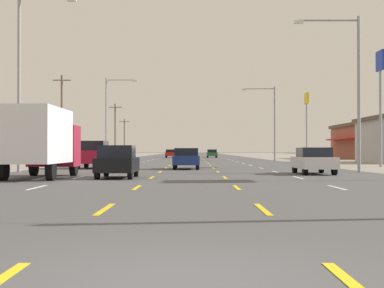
{
  "coord_description": "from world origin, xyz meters",
  "views": [
    {
      "loc": [
        0.18,
        -5.97,
        1.31
      ],
      "look_at": [
        -0.03,
        67.1,
        2.09
      ],
      "focal_mm": 54.84,
      "sensor_mm": 36.0,
      "label": 1
    }
  ],
  "objects_px": {
    "sedan_inner_left_farthest": "(172,153)",
    "streetlight_left_row_1": "(111,113)",
    "sedan_far_right_mid": "(315,160)",
    "suv_far_left_far": "(95,154)",
    "sedan_inner_right_farther": "(214,153)",
    "streetlight_right_row_0": "(354,82)",
    "box_truck_far_left_nearest": "(42,139)",
    "streetlight_left_row_0": "(26,71)",
    "pole_sign_right_row_2": "(308,110)",
    "streetlight_right_row_1": "(273,118)",
    "sedan_center_turn_midfar": "(188,158)",
    "hatchback_inner_left_near": "(119,161)",
    "pole_sign_right_row_1": "(382,82)",
    "sedan_center_turn_distant_a": "(192,153)"
  },
  "relations": [
    {
      "from": "sedan_inner_left_farthest",
      "to": "streetlight_left_row_1",
      "type": "distance_m",
      "value": 34.51
    },
    {
      "from": "sedan_far_right_mid",
      "to": "suv_far_left_far",
      "type": "relative_size",
      "value": 0.92
    },
    {
      "from": "sedan_far_right_mid",
      "to": "sedan_inner_right_farther",
      "type": "distance_m",
      "value": 71.15
    },
    {
      "from": "sedan_far_right_mid",
      "to": "streetlight_right_row_0",
      "type": "height_order",
      "value": "streetlight_right_row_0"
    },
    {
      "from": "box_truck_far_left_nearest",
      "to": "streetlight_left_row_0",
      "type": "height_order",
      "value": "streetlight_left_row_0"
    },
    {
      "from": "pole_sign_right_row_2",
      "to": "streetlight_right_row_1",
      "type": "xyz_separation_m",
      "value": [
        -5.51,
        -6.3,
        -1.38
      ]
    },
    {
      "from": "sedan_far_right_mid",
      "to": "streetlight_right_row_1",
      "type": "xyz_separation_m",
      "value": [
        2.81,
        38.09,
        4.48
      ]
    },
    {
      "from": "suv_far_left_far",
      "to": "sedan_center_turn_midfar",
      "type": "bearing_deg",
      "value": -14.5
    },
    {
      "from": "box_truck_far_left_nearest",
      "to": "hatchback_inner_left_near",
      "type": "height_order",
      "value": "box_truck_far_left_nearest"
    },
    {
      "from": "streetlight_left_row_1",
      "to": "sedan_center_turn_midfar",
      "type": "bearing_deg",
      "value": -72.14
    },
    {
      "from": "sedan_inner_left_farthest",
      "to": "streetlight_left_row_0",
      "type": "xyz_separation_m",
      "value": [
        -6.23,
        -69.1,
        5.28
      ]
    },
    {
      "from": "sedan_inner_right_farther",
      "to": "streetlight_left_row_1",
      "type": "relative_size",
      "value": 0.45
    },
    {
      "from": "pole_sign_right_row_2",
      "to": "streetlight_left_row_1",
      "type": "xyz_separation_m",
      "value": [
        -25.03,
        -6.3,
        -0.86
      ]
    },
    {
      "from": "sedan_center_turn_midfar",
      "to": "pole_sign_right_row_1",
      "type": "relative_size",
      "value": 0.49
    },
    {
      "from": "box_truck_far_left_nearest",
      "to": "streetlight_right_row_1",
      "type": "height_order",
      "value": "streetlight_right_row_1"
    },
    {
      "from": "suv_far_left_far",
      "to": "sedan_far_right_mid",
      "type": "bearing_deg",
      "value": -36.08
    },
    {
      "from": "streetlight_right_row_1",
      "to": "sedan_center_turn_midfar",
      "type": "bearing_deg",
      "value": -108.47
    },
    {
      "from": "box_truck_far_left_nearest",
      "to": "pole_sign_right_row_2",
      "type": "bearing_deg",
      "value": 65.8
    },
    {
      "from": "sedan_inner_left_farthest",
      "to": "pole_sign_right_row_1",
      "type": "bearing_deg",
      "value": -72.11
    },
    {
      "from": "sedan_far_right_mid",
      "to": "sedan_center_turn_midfar",
      "type": "relative_size",
      "value": 1.0
    },
    {
      "from": "hatchback_inner_left_near",
      "to": "streetlight_left_row_0",
      "type": "relative_size",
      "value": 0.37
    },
    {
      "from": "box_truck_far_left_nearest",
      "to": "streetlight_left_row_1",
      "type": "bearing_deg",
      "value": 93.8
    },
    {
      "from": "hatchback_inner_left_near",
      "to": "sedan_center_turn_distant_a",
      "type": "distance_m",
      "value": 84.33
    },
    {
      "from": "streetlight_right_row_0",
      "to": "streetlight_left_row_1",
      "type": "distance_m",
      "value": 40.54
    },
    {
      "from": "box_truck_far_left_nearest",
      "to": "sedan_far_right_mid",
      "type": "height_order",
      "value": "box_truck_far_left_nearest"
    },
    {
      "from": "sedan_center_turn_distant_a",
      "to": "streetlight_right_row_1",
      "type": "relative_size",
      "value": 0.5
    },
    {
      "from": "box_truck_far_left_nearest",
      "to": "hatchback_inner_left_near",
      "type": "bearing_deg",
      "value": 2.86
    },
    {
      "from": "suv_far_left_far",
      "to": "pole_sign_right_row_2",
      "type": "height_order",
      "value": "pole_sign_right_row_2"
    },
    {
      "from": "pole_sign_right_row_2",
      "to": "streetlight_left_row_1",
      "type": "relative_size",
      "value": 0.88
    },
    {
      "from": "streetlight_left_row_1",
      "to": "streetlight_right_row_0",
      "type": "bearing_deg",
      "value": -61.17
    },
    {
      "from": "pole_sign_right_row_1",
      "to": "pole_sign_right_row_2",
      "type": "distance_m",
      "value": 30.59
    },
    {
      "from": "box_truck_far_left_nearest",
      "to": "hatchback_inner_left_near",
      "type": "relative_size",
      "value": 1.85
    },
    {
      "from": "hatchback_inner_left_near",
      "to": "streetlight_right_row_1",
      "type": "xyz_separation_m",
      "value": [
        13.05,
        42.83,
        4.45
      ]
    },
    {
      "from": "box_truck_far_left_nearest",
      "to": "streetlight_left_row_1",
      "type": "height_order",
      "value": "streetlight_left_row_1"
    },
    {
      "from": "hatchback_inner_left_near",
      "to": "streetlight_right_row_0",
      "type": "relative_size",
      "value": 0.42
    },
    {
      "from": "sedan_inner_right_farther",
      "to": "streetlight_right_row_1",
      "type": "xyz_separation_m",
      "value": [
        6.01,
        -32.99,
        4.48
      ]
    },
    {
      "from": "sedan_far_right_mid",
      "to": "streetlight_right_row_0",
      "type": "xyz_separation_m",
      "value": [
        2.85,
        2.57,
        4.65
      ]
    },
    {
      "from": "pole_sign_right_row_1",
      "to": "suv_far_left_far",
      "type": "bearing_deg",
      "value": -170.44
    },
    {
      "from": "sedan_center_turn_distant_a",
      "to": "sedan_inner_left_farthest",
      "type": "bearing_deg",
      "value": -113.89
    },
    {
      "from": "sedan_center_turn_distant_a",
      "to": "streetlight_right_row_1",
      "type": "bearing_deg",
      "value": -76.62
    },
    {
      "from": "streetlight_left_row_0",
      "to": "streetlight_right_row_0",
      "type": "distance_m",
      "value": 19.61
    },
    {
      "from": "sedan_center_turn_distant_a",
      "to": "streetlight_right_row_0",
      "type": "xyz_separation_m",
      "value": [
        9.89,
        -76.95,
        4.65
      ]
    },
    {
      "from": "streetlight_right_row_0",
      "to": "streetlight_right_row_1",
      "type": "relative_size",
      "value": 1.04
    },
    {
      "from": "pole_sign_right_row_2",
      "to": "hatchback_inner_left_near",
      "type": "bearing_deg",
      "value": -110.69
    },
    {
      "from": "hatchback_inner_left_near",
      "to": "sedan_inner_left_farthest",
      "type": "bearing_deg",
      "value": 90.22
    },
    {
      "from": "hatchback_inner_left_near",
      "to": "suv_far_left_far",
      "type": "relative_size",
      "value": 0.8
    },
    {
      "from": "box_truck_far_left_nearest",
      "to": "sedan_far_right_mid",
      "type": "xyz_separation_m",
      "value": [
        13.84,
        4.93,
        -1.08
      ]
    },
    {
      "from": "sedan_far_right_mid",
      "to": "pole_sign_right_row_2",
      "type": "height_order",
      "value": "pole_sign_right_row_2"
    },
    {
      "from": "sedan_center_turn_midfar",
      "to": "sedan_far_right_mid",
      "type": "bearing_deg",
      "value": -49.56
    },
    {
      "from": "sedan_far_right_mid",
      "to": "sedan_inner_left_farthest",
      "type": "xyz_separation_m",
      "value": [
        -10.52,
        71.67,
        0.0
      ]
    }
  ]
}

